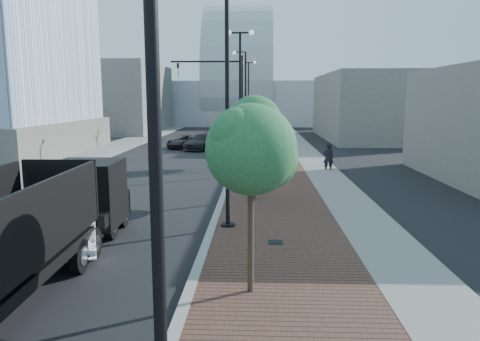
{
  "coord_description": "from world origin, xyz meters",
  "views": [
    {
      "loc": [
        1.78,
        -7.04,
        5.11
      ],
      "look_at": [
        1.0,
        12.0,
        2.0
      ],
      "focal_mm": 33.55,
      "sensor_mm": 36.0,
      "label": 1
    }
  ],
  "objects_px": {
    "dump_truck": "(51,224)",
    "pedestrian": "(328,158)",
    "dark_car_mid": "(185,142)",
    "white_sedan": "(71,225)"
  },
  "relations": [
    {
      "from": "dump_truck",
      "to": "dark_car_mid",
      "type": "height_order",
      "value": "dump_truck"
    },
    {
      "from": "dump_truck",
      "to": "pedestrian",
      "type": "relative_size",
      "value": 6.79
    },
    {
      "from": "dark_car_mid",
      "to": "pedestrian",
      "type": "height_order",
      "value": "pedestrian"
    },
    {
      "from": "dark_car_mid",
      "to": "white_sedan",
      "type": "bearing_deg",
      "value": -67.52
    },
    {
      "from": "dark_car_mid",
      "to": "pedestrian",
      "type": "bearing_deg",
      "value": -28.81
    },
    {
      "from": "dump_truck",
      "to": "white_sedan",
      "type": "bearing_deg",
      "value": 94.3
    },
    {
      "from": "pedestrian",
      "to": "dump_truck",
      "type": "bearing_deg",
      "value": 61.63
    },
    {
      "from": "dark_car_mid",
      "to": "pedestrian",
      "type": "relative_size",
      "value": 2.4
    },
    {
      "from": "dump_truck",
      "to": "dark_car_mid",
      "type": "relative_size",
      "value": 2.83
    },
    {
      "from": "dark_car_mid",
      "to": "pedestrian",
      "type": "distance_m",
      "value": 19.01
    }
  ]
}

